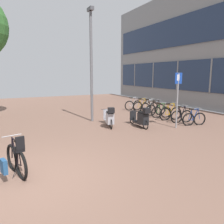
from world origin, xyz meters
TOP-DOWN VIEW (x-y plane):
  - ground at (1.43, 0.00)m, footprint 21.00×40.00m
  - bicycle_foreground at (-0.44, 0.39)m, footprint 0.59×1.39m
  - bicycle_rack_00 at (7.83, 2.43)m, footprint 1.26×0.47m
  - bicycle_rack_01 at (7.75, 3.20)m, footprint 1.28×0.48m
  - bicycle_rack_02 at (7.67, 3.97)m, footprint 1.42×0.48m
  - bicycle_rack_03 at (7.65, 4.74)m, footprint 1.24×0.48m
  - bicycle_rack_04 at (7.83, 5.51)m, footprint 1.40×0.48m
  - bicycle_rack_05 at (7.92, 6.29)m, footprint 1.39×0.48m
  - bicycle_rack_06 at (7.88, 7.06)m, footprint 1.38×0.48m
  - bicycle_rack_07 at (7.65, 7.83)m, footprint 1.34×0.48m
  - scooter_near at (3.92, 4.00)m, footprint 0.78×1.79m
  - scooter_mid at (5.24, 3.22)m, footprint 0.52×1.79m
  - parking_sign at (6.65, 2.39)m, footprint 0.40×0.07m
  - lamp_post at (3.67, 5.64)m, footprint 0.20×0.52m

SIDE VIEW (x-z plane):
  - ground at x=1.43m, z-range -0.09..0.04m
  - bicycle_rack_00 at x=7.83m, z-range -0.14..0.79m
  - bicycle_rack_03 at x=7.65m, z-range -0.14..0.80m
  - bicycle_rack_01 at x=7.75m, z-range -0.14..0.81m
  - bicycle_rack_07 at x=7.65m, z-range -0.15..0.83m
  - bicycle_rack_06 at x=7.88m, z-range -0.15..0.83m
  - bicycle_rack_04 at x=7.83m, z-range -0.15..0.85m
  - bicycle_rack_05 at x=7.92m, z-range -0.15..0.85m
  - bicycle_rack_02 at x=7.67m, z-range -0.15..0.87m
  - bicycle_foreground at x=-0.44m, z-range -0.16..0.95m
  - scooter_mid at x=5.24m, z-range -0.06..0.96m
  - scooter_near at x=3.92m, z-range -0.06..0.97m
  - parking_sign at x=6.65m, z-range 0.30..2.88m
  - lamp_post at x=3.67m, z-range 0.32..6.14m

